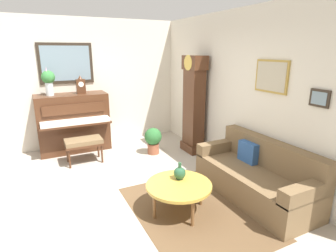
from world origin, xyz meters
TOP-DOWN VIEW (x-y plane):
  - ground_plane at (0.00, 0.00)m, footprint 6.40×6.00m
  - wall_left at (-2.60, -0.00)m, footprint 0.13×4.90m
  - wall_back at (0.02, 2.40)m, footprint 5.30×0.13m
  - area_rug at (0.94, 0.92)m, footprint 2.10×1.50m
  - piano at (-2.23, -0.15)m, footprint 0.87×1.44m
  - piano_bench at (-1.44, -0.10)m, footprint 0.42×0.70m
  - grandfather_clock at (-1.04, 2.11)m, footprint 0.52×0.34m
  - couch at (0.99, 1.98)m, footprint 1.90×0.80m
  - coffee_table at (0.84, 0.74)m, footprint 0.88×0.88m
  - mantel_clock at (-2.23, 0.06)m, footprint 0.13×0.18m
  - flower_vase at (-2.23, -0.55)m, footprint 0.26×0.26m
  - green_jug at (0.72, 0.82)m, footprint 0.17×0.17m
  - potted_plant at (-1.27, 1.28)m, footprint 0.36×0.36m

SIDE VIEW (x-z plane):
  - ground_plane at x=0.00m, z-range -0.10..0.00m
  - area_rug at x=0.94m, z-range 0.00..0.01m
  - couch at x=0.99m, z-range -0.11..0.73m
  - potted_plant at x=-1.27m, z-range 0.04..0.60m
  - coffee_table at x=0.84m, z-range 0.18..0.59m
  - piano_bench at x=-1.44m, z-range 0.17..0.65m
  - green_jug at x=0.72m, z-range 0.38..0.62m
  - piano at x=-2.23m, z-range 0.01..1.24m
  - grandfather_clock at x=-1.04m, z-range -0.05..1.98m
  - wall_back at x=0.02m, z-range 0.00..2.80m
  - mantel_clock at x=-2.23m, z-range 1.22..1.60m
  - wall_left at x=-2.60m, z-range 0.01..2.81m
  - flower_vase at x=-2.23m, z-range 1.26..1.84m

